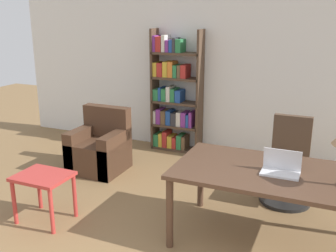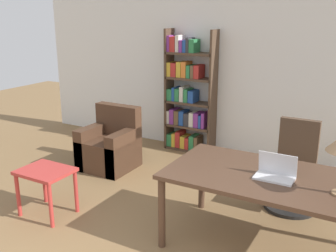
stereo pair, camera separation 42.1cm
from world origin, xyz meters
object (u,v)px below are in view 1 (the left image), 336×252
side_table_blue (43,183)px  armchair (100,150)px  office_chair (288,167)px  bookshelf (173,97)px  laptop (281,168)px  desk (269,178)px

side_table_blue → armchair: armchair is taller
office_chair → bookshelf: bearing=149.8°
laptop → side_table_blue: 2.44m
laptop → side_table_blue: size_ratio=0.61×
armchair → side_table_blue: bearing=-80.6°
desk → side_table_blue: (-2.26, -0.53, -0.24)m
bookshelf → desk: bearing=-48.8°
armchair → office_chair: bearing=2.2°
armchair → bookshelf: bearing=63.5°
laptop → office_chair: 1.11m
side_table_blue → laptop: bearing=12.0°
laptop → bookshelf: 2.95m
laptop → bookshelf: bookshelf is taller
desk → armchair: bearing=159.8°
laptop → armchair: laptop is taller
bookshelf → office_chair: bearing=-30.2°
desk → office_chair: (0.07, 1.02, -0.25)m
laptop → armchair: bearing=160.0°
desk → office_chair: size_ratio=1.75×
desk → side_table_blue: 2.33m
office_chair → bookshelf: bookshelf is taller
armchair → bookshelf: bookshelf is taller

